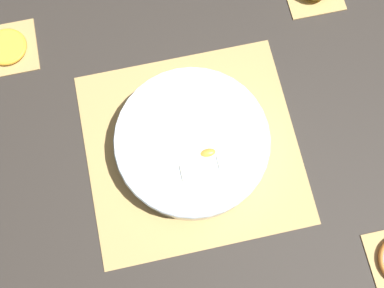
# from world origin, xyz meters

# --- Properties ---
(ground_plane) EXTENTS (6.00, 6.00, 0.00)m
(ground_plane) POSITION_xyz_m (0.00, 0.00, 0.00)
(ground_plane) COLOR #2D2823
(bamboo_mat_center) EXTENTS (0.43, 0.41, 0.01)m
(bamboo_mat_center) POSITION_xyz_m (-0.00, 0.00, 0.00)
(bamboo_mat_center) COLOR tan
(bamboo_mat_center) RESTS_ON ground_plane
(coaster_mat_far_left) EXTENTS (0.12, 0.12, 0.01)m
(coaster_mat_far_left) POSITION_xyz_m (-0.34, 0.30, 0.00)
(coaster_mat_far_left) COLOR tan
(coaster_mat_far_left) RESTS_ON ground_plane
(fruit_salad_bowl) EXTENTS (0.30, 0.30, 0.07)m
(fruit_salad_bowl) POSITION_xyz_m (0.00, -0.00, 0.04)
(fruit_salad_bowl) COLOR silver
(fruit_salad_bowl) RESTS_ON bamboo_mat_center
(orange_slice_whole) EXTENTS (0.09, 0.09, 0.01)m
(orange_slice_whole) POSITION_xyz_m (-0.34, 0.30, 0.01)
(orange_slice_whole) COLOR #F9A338
(orange_slice_whole) RESTS_ON coaster_mat_far_left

